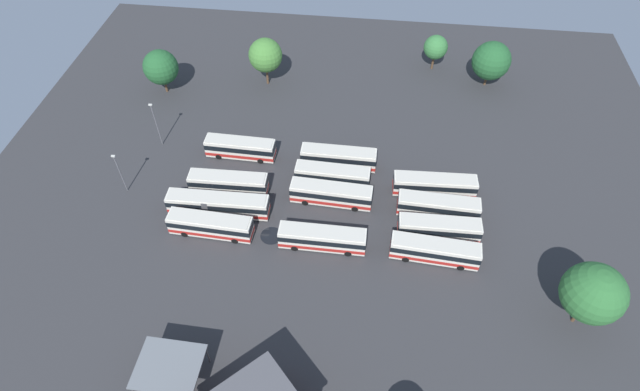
{
  "coord_description": "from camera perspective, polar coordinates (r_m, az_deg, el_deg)",
  "views": [
    {
      "loc": [
        4.54,
        -49.86,
        57.46
      ],
      "look_at": [
        -1.52,
        -0.06,
        1.5
      ],
      "focal_mm": 28.25,
      "sensor_mm": 36.0,
      "label": 1
    }
  ],
  "objects": [
    {
      "name": "ground_plane",
      "position": [
        76.21,
        1.14,
        -0.82
      ],
      "size": [
        110.97,
        110.97,
        0.0
      ],
      "primitive_type": "plane",
      "color": "#333335"
    },
    {
      "name": "bus_row0_slot0",
      "position": [
        72.75,
        -12.28,
        -3.29
      ],
      "size": [
        12.08,
        3.1,
        3.44
      ],
      "color": "silver",
      "rests_on": "ground_plane"
    },
    {
      "name": "bus_row0_slot1",
      "position": [
        75.1,
        -11.49,
        -0.97
      ],
      "size": [
        15.0,
        2.98,
        3.44
      ],
      "color": "silver",
      "rests_on": "ground_plane"
    },
    {
      "name": "bus_row0_slot2",
      "position": [
        77.7,
        -10.32,
        1.4
      ],
      "size": [
        12.01,
        2.98,
        3.44
      ],
      "color": "silver",
      "rests_on": "ground_plane"
    },
    {
      "name": "bus_row0_slot4",
      "position": [
        83.04,
        -9.0,
        5.35
      ],
      "size": [
        11.38,
        2.9,
        3.44
      ],
      "color": "silver",
      "rests_on": "ground_plane"
    },
    {
      "name": "bus_row1_slot0",
      "position": [
        69.68,
        0.26,
        -4.85
      ],
      "size": [
        12.1,
        2.72,
        3.44
      ],
      "color": "silver",
      "rests_on": "ground_plane"
    },
    {
      "name": "bus_row1_slot2",
      "position": [
        74.96,
        1.28,
        0.19
      ],
      "size": [
        12.29,
        3.16,
        3.44
      ],
      "color": "silver",
      "rests_on": "ground_plane"
    },
    {
      "name": "bus_row1_slot3",
      "position": [
        77.56,
        1.42,
        2.27
      ],
      "size": [
        11.57,
        2.97,
        3.44
      ],
      "color": "silver",
      "rests_on": "ground_plane"
    },
    {
      "name": "bus_row1_slot4",
      "position": [
        80.46,
        2.11,
        4.34
      ],
      "size": [
        12.02,
        2.73,
        3.44
      ],
      "color": "silver",
      "rests_on": "ground_plane"
    },
    {
      "name": "bus_row2_slot0",
      "position": [
        70.18,
        12.88,
        -6.1
      ],
      "size": [
        12.13,
        3.39,
        3.44
      ],
      "color": "silver",
      "rests_on": "ground_plane"
    },
    {
      "name": "bus_row2_slot1",
      "position": [
        72.67,
        13.33,
        -3.66
      ],
      "size": [
        11.5,
        2.89,
        3.44
      ],
      "color": "silver",
      "rests_on": "ground_plane"
    },
    {
      "name": "bus_row2_slot2",
      "position": [
        75.31,
        13.25,
        -1.21
      ],
      "size": [
        11.88,
        3.04,
        3.44
      ],
      "color": "silver",
      "rests_on": "ground_plane"
    },
    {
      "name": "bus_row2_slot3",
      "position": [
        78.12,
        12.85,
        1.17
      ],
      "size": [
        12.56,
        3.18,
        3.44
      ],
      "color": "silver",
      "rests_on": "ground_plane"
    },
    {
      "name": "maintenance_shelter",
      "position": [
        60.77,
        -16.78,
        -18.08
      ],
      "size": [
        7.32,
        6.22,
        3.91
      ],
      "color": "slate",
      "rests_on": "ground_plane"
    },
    {
      "name": "lamp_post_by_building",
      "position": [
        86.59,
        -18.08,
        7.82
      ],
      "size": [
        0.56,
        0.28,
        8.38
      ],
      "color": "slate",
      "rests_on": "ground_plane"
    },
    {
      "name": "lamp_post_mid_lot",
      "position": [
        80.62,
        -21.74,
        2.52
      ],
      "size": [
        0.56,
        0.28,
        7.41
      ],
      "color": "slate",
      "rests_on": "ground_plane"
    },
    {
      "name": "tree_east_edge",
      "position": [
        98.13,
        -17.6,
        13.68
      ],
      "size": [
        6.29,
        6.29,
        8.43
      ],
      "color": "brown",
      "rests_on": "ground_plane"
    },
    {
      "name": "tree_north_edge",
      "position": [
        102.81,
        12.97,
        16.04
      ],
      "size": [
        4.58,
        4.58,
        7.03
      ],
      "color": "brown",
      "rests_on": "ground_plane"
    },
    {
      "name": "tree_northwest",
      "position": [
        100.63,
        18.83,
        14.25
      ],
      "size": [
        7.03,
        7.03,
        8.77
      ],
      "color": "brown",
      "rests_on": "ground_plane"
    },
    {
      "name": "tree_south_edge",
      "position": [
        96.01,
        -6.2,
        15.52
      ],
      "size": [
        6.2,
        6.2,
        9.23
      ],
      "color": "brown",
      "rests_on": "ground_plane"
    },
    {
      "name": "tree_west_edge",
      "position": [
        67.29,
        28.55,
        -9.7
      ],
      "size": [
        7.39,
        7.39,
        10.21
      ],
      "color": "brown",
      "rests_on": "ground_plane"
    },
    {
      "name": "puddle_between_rows",
      "position": [
        72.55,
        -5.52,
        -4.56
      ],
      "size": [
        3.19,
        3.19,
        0.01
      ],
      "primitive_type": "cylinder",
      "color": "black",
      "rests_on": "ground_plane"
    },
    {
      "name": "puddle_back_corner",
      "position": [
        80.51,
        10.52,
        1.56
      ],
      "size": [
        4.07,
        4.07,
        0.01
      ],
      "primitive_type": "cylinder",
      "color": "black",
      "rests_on": "ground_plane"
    }
  ]
}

